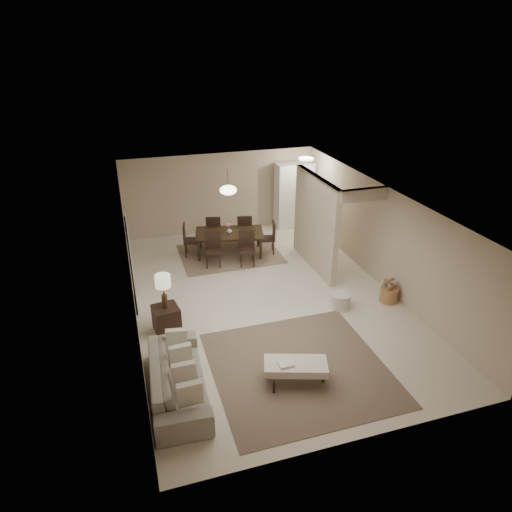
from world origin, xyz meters
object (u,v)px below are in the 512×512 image
object	(u,v)px
pantry_cabinet	(294,195)
dining_table	(230,244)
ottoman_bench	(296,366)
side_table	(167,319)
round_pouf	(340,301)
sofa	(178,378)
wicker_basket	(389,295)

from	to	relation	value
pantry_cabinet	dining_table	world-z (taller)	pantry_cabinet
ottoman_bench	side_table	size ratio (longest dim) A/B	2.18
ottoman_bench	round_pouf	xyz separation A→B (m)	(1.91, 2.02, -0.14)
pantry_cabinet	sofa	xyz separation A→B (m)	(-4.80, -6.80, -0.71)
sofa	ottoman_bench	distance (m)	2.09
pantry_cabinet	side_table	size ratio (longest dim) A/B	3.71
pantry_cabinet	round_pouf	bearing A→B (deg)	-99.18
pantry_cabinet	wicker_basket	xyz separation A→B (m)	(0.40, -5.16, -0.87)
wicker_basket	round_pouf	bearing A→B (deg)	176.05
ottoman_bench	dining_table	distance (m)	5.56
side_table	round_pouf	world-z (taller)	side_table
sofa	side_table	bearing A→B (deg)	1.73
sofa	side_table	xyz separation A→B (m)	(0.05, 1.99, -0.06)
sofa	ottoman_bench	world-z (taller)	sofa
sofa	dining_table	distance (m)	5.72
wicker_basket	dining_table	size ratio (longest dim) A/B	0.22
pantry_cabinet	wicker_basket	bearing A→B (deg)	-85.57
side_table	ottoman_bench	bearing A→B (deg)	-48.69
ottoman_bench	dining_table	size ratio (longest dim) A/B	0.65
round_pouf	ottoman_bench	bearing A→B (deg)	-133.50
pantry_cabinet	dining_table	size ratio (longest dim) A/B	1.11
ottoman_bench	wicker_basket	xyz separation A→B (m)	(3.13, 1.93, -0.14)
pantry_cabinet	wicker_basket	size ratio (longest dim) A/B	4.96
side_table	pantry_cabinet	bearing A→B (deg)	45.32
round_pouf	wicker_basket	size ratio (longest dim) A/B	1.09
side_table	wicker_basket	size ratio (longest dim) A/B	1.34
pantry_cabinet	ottoman_bench	world-z (taller)	pantry_cabinet
pantry_cabinet	ottoman_bench	distance (m)	7.64
ottoman_bench	dining_table	world-z (taller)	dining_table
round_pouf	wicker_basket	world-z (taller)	same
round_pouf	wicker_basket	distance (m)	1.22
dining_table	side_table	bearing A→B (deg)	-111.05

